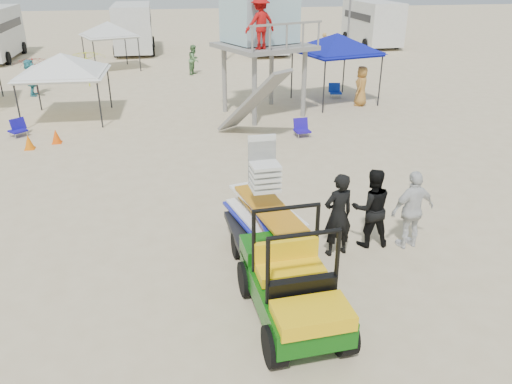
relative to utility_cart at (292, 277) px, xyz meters
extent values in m
plane|color=beige|center=(-0.61, -0.27, -0.93)|extent=(140.00, 140.00, 0.00)
cube|color=#0D540D|center=(0.02, 0.04, -0.35)|extent=(1.43, 2.68, 0.46)
cube|color=yellow|center=(0.02, 0.04, -0.07)|extent=(1.23, 0.79, 0.25)
cylinder|color=black|center=(-0.55, -0.91, -0.59)|extent=(0.33, 0.68, 0.67)
cube|color=black|center=(0.02, 2.34, -0.41)|extent=(1.54, 2.16, 0.13)
cylinder|color=black|center=(-0.58, 2.34, -0.65)|extent=(0.25, 0.56, 0.55)
imported|color=black|center=(1.52, 2.04, 0.01)|extent=(0.77, 0.59, 1.88)
imported|color=black|center=(2.37, 2.29, -0.02)|extent=(0.94, 0.76, 1.81)
imported|color=silver|center=(3.22, 2.04, -0.03)|extent=(1.12, 0.63, 1.80)
cylinder|color=gray|center=(1.02, 12.14, 0.42)|extent=(0.19, 0.19, 2.70)
cube|color=gray|center=(2.21, 13.32, 1.86)|extent=(4.20, 4.20, 0.17)
cube|color=#9FC5CD|center=(2.21, 13.65, 3.12)|extent=(3.10, 2.92, 2.27)
imported|color=#B20F0F|center=(1.35, 12.24, 2.89)|extent=(1.22, 0.70, 1.89)
cylinder|color=black|center=(4.35, 13.30, 0.22)|extent=(0.06, 0.06, 2.30)
pyramid|color=#0D1494|center=(5.78, 14.73, 2.12)|extent=(3.65, 3.65, 0.80)
cube|color=#0D1494|center=(5.78, 14.73, 1.32)|extent=(3.65, 3.65, 0.18)
cylinder|color=black|center=(-7.21, 12.65, 0.01)|extent=(0.06, 0.06, 1.88)
pyramid|color=white|center=(-5.73, 14.13, 1.70)|extent=(3.26, 3.26, 0.80)
cube|color=white|center=(-5.73, 14.13, 0.90)|extent=(3.26, 3.26, 0.18)
cylinder|color=black|center=(-6.04, 23.29, 0.09)|extent=(0.06, 0.06, 2.03)
pyramid|color=silver|center=(-4.75, 24.58, 1.85)|extent=(3.52, 3.52, 0.80)
cube|color=silver|center=(-4.75, 24.58, 1.05)|extent=(3.52, 3.52, 0.18)
imported|color=#AC1217|center=(-7.93, 18.99, -0.05)|extent=(2.42, 2.44, 1.76)
imported|color=#F0FD16|center=(-5.59, 20.05, -0.02)|extent=(2.33, 2.36, 1.82)
cone|color=#FD5408|center=(-5.73, 10.96, -0.68)|extent=(0.34, 0.34, 0.50)
cone|color=orange|center=(-6.54, 10.46, -0.68)|extent=(0.34, 0.34, 0.50)
cube|color=#150E9B|center=(-7.24, 11.99, -0.71)|extent=(0.74, 0.73, 0.06)
cube|color=#150E9B|center=(-7.24, 12.23, -0.51)|extent=(0.52, 0.48, 0.44)
cylinder|color=#B2B2B7|center=(-7.46, 11.79, -0.83)|extent=(0.03, 0.03, 0.20)
cube|color=#200FA7|center=(2.99, 10.03, -0.71)|extent=(0.59, 0.55, 0.06)
cube|color=#200FA7|center=(2.99, 10.27, -0.51)|extent=(0.55, 0.22, 0.44)
cylinder|color=#B2B2B7|center=(2.77, 9.83, -0.83)|extent=(0.03, 0.03, 0.20)
cube|color=#0E31A1|center=(6.16, 15.52, -0.71)|extent=(0.63, 0.60, 0.06)
cube|color=#0E31A1|center=(6.16, 15.76, -0.51)|extent=(0.56, 0.28, 0.44)
cylinder|color=#B2B2B7|center=(5.94, 15.32, -0.83)|extent=(0.03, 0.03, 0.20)
cube|color=silver|center=(-3.61, 31.23, 0.82)|extent=(2.50, 6.50, 3.00)
cube|color=black|center=(-3.61, 31.23, 1.27)|extent=(2.54, 5.20, 0.50)
cylinder|color=black|center=(-4.86, 29.15, -0.53)|extent=(0.25, 0.80, 0.80)
cube|color=silver|center=(5.39, 29.73, 0.82)|extent=(2.50, 7.00, 3.00)
cube|color=black|center=(5.39, 29.73, 1.27)|extent=(2.54, 5.60, 0.50)
cylinder|color=black|center=(4.14, 27.49, -0.53)|extent=(0.25, 0.80, 0.80)
cube|color=silver|center=(14.39, 31.23, 0.82)|extent=(2.50, 6.60, 3.00)
cube|color=black|center=(14.39, 31.23, 1.27)|extent=(2.54, 5.28, 0.50)
cylinder|color=black|center=(13.14, 29.12, -0.53)|extent=(0.25, 0.80, 0.80)
imported|color=teal|center=(-8.03, 18.60, -0.07)|extent=(0.69, 1.64, 1.71)
imported|color=#598952|center=(-0.01, 22.28, -0.10)|extent=(0.93, 1.00, 1.65)
imported|color=#BF8F47|center=(9.09, 26.40, -0.13)|extent=(0.61, 0.70, 1.60)
imported|color=#B77C34|center=(6.75, 13.91, -0.06)|extent=(0.93, 1.01, 1.73)
camera|label=1|loc=(-1.92, -6.85, 4.83)|focal=35.00mm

